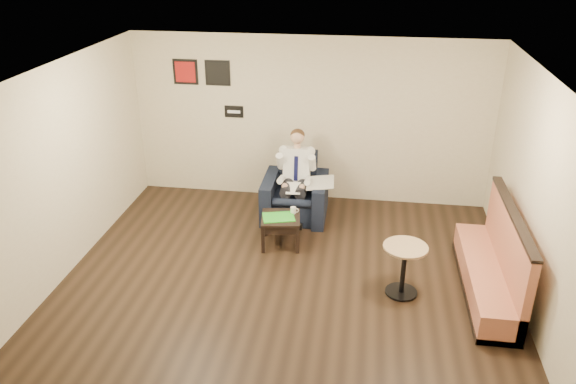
# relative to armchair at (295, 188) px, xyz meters

# --- Properties ---
(ground) EXTENTS (6.00, 6.00, 0.00)m
(ground) POSITION_rel_armchair_xyz_m (0.14, -2.21, -0.49)
(ground) COLOR black
(ground) RESTS_ON ground
(wall_back) EXTENTS (6.00, 0.02, 2.80)m
(wall_back) POSITION_rel_armchair_xyz_m (0.14, 0.79, 0.91)
(wall_back) COLOR beige
(wall_back) RESTS_ON ground
(wall_front) EXTENTS (6.00, 0.02, 2.80)m
(wall_front) POSITION_rel_armchair_xyz_m (0.14, -5.21, 0.91)
(wall_front) COLOR beige
(wall_front) RESTS_ON ground
(wall_left) EXTENTS (0.02, 6.00, 2.80)m
(wall_left) POSITION_rel_armchair_xyz_m (-2.86, -2.21, 0.91)
(wall_left) COLOR beige
(wall_left) RESTS_ON ground
(wall_right) EXTENTS (0.02, 6.00, 2.80)m
(wall_right) POSITION_rel_armchair_xyz_m (3.14, -2.21, 0.91)
(wall_right) COLOR beige
(wall_right) RESTS_ON ground
(ceiling) EXTENTS (6.00, 6.00, 0.02)m
(ceiling) POSITION_rel_armchair_xyz_m (0.14, -2.21, 2.31)
(ceiling) COLOR white
(ceiling) RESTS_ON wall_back
(seating_sign) EXTENTS (0.32, 0.02, 0.20)m
(seating_sign) POSITION_rel_armchair_xyz_m (-1.16, 0.77, 1.01)
(seating_sign) COLOR black
(seating_sign) RESTS_ON wall_back
(art_print_left) EXTENTS (0.42, 0.03, 0.42)m
(art_print_left) POSITION_rel_armchair_xyz_m (-1.96, 0.77, 1.66)
(art_print_left) COLOR #A91614
(art_print_left) RESTS_ON wall_back
(art_print_right) EXTENTS (0.42, 0.03, 0.42)m
(art_print_right) POSITION_rel_armchair_xyz_m (-1.41, 0.77, 1.66)
(art_print_right) COLOR black
(art_print_right) RESTS_ON wall_back
(armchair) EXTENTS (1.03, 1.03, 0.99)m
(armchair) POSITION_rel_armchair_xyz_m (0.00, 0.00, 0.00)
(armchair) COLOR black
(armchair) RESTS_ON ground
(seated_man) EXTENTS (0.66, 0.97, 1.35)m
(seated_man) POSITION_rel_armchair_xyz_m (0.00, -0.13, 0.18)
(seated_man) COLOR silver
(seated_man) RESTS_ON armchair
(lap_papers) EXTENTS (0.25, 0.34, 0.01)m
(lap_papers) POSITION_rel_armchair_xyz_m (0.00, -0.24, 0.11)
(lap_papers) COLOR white
(lap_papers) RESTS_ON seated_man
(newspaper) EXTENTS (0.46, 0.56, 0.01)m
(newspaper) POSITION_rel_armchair_xyz_m (0.41, -0.10, 0.18)
(newspaper) COLOR silver
(newspaper) RESTS_ON armchair
(side_table) EXTENTS (0.63, 0.63, 0.46)m
(side_table) POSITION_rel_armchair_xyz_m (-0.09, -0.95, -0.26)
(side_table) COLOR black
(side_table) RESTS_ON ground
(green_folder) EXTENTS (0.53, 0.44, 0.01)m
(green_folder) POSITION_rel_armchair_xyz_m (-0.11, -0.98, -0.03)
(green_folder) COLOR green
(green_folder) RESTS_ON side_table
(coffee_mug) EXTENTS (0.09, 0.09, 0.10)m
(coffee_mug) POSITION_rel_armchair_xyz_m (0.08, -0.81, 0.01)
(coffee_mug) COLOR white
(coffee_mug) RESTS_ON side_table
(smartphone) EXTENTS (0.15, 0.08, 0.01)m
(smartphone) POSITION_rel_armchair_xyz_m (-0.06, -0.78, -0.03)
(smartphone) COLOR black
(smartphone) RESTS_ON side_table
(banquette) EXTENTS (0.53, 2.24, 1.14)m
(banquette) POSITION_rel_armchair_xyz_m (2.73, -1.75, 0.08)
(banquette) COLOR #B15F44
(banquette) RESTS_ON ground
(cafe_table) EXTENTS (0.69, 0.69, 0.70)m
(cafe_table) POSITION_rel_armchair_xyz_m (1.66, -1.96, -0.14)
(cafe_table) COLOR #9F7C56
(cafe_table) RESTS_ON ground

